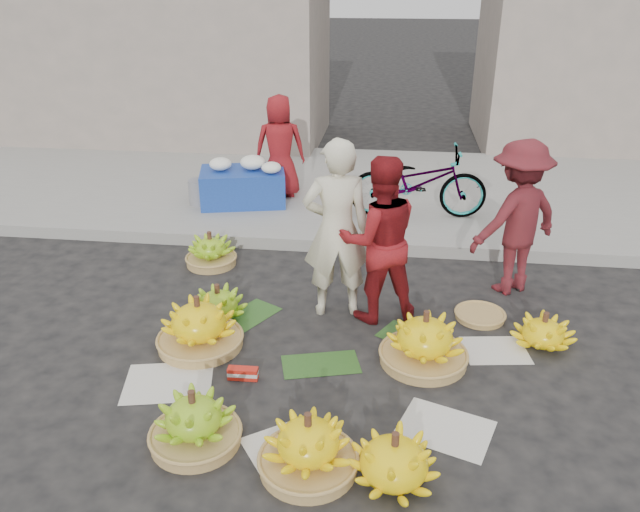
# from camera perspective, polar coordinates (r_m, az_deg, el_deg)

# --- Properties ---
(ground) EXTENTS (80.00, 80.00, 0.00)m
(ground) POSITION_cam_1_polar(r_m,az_deg,el_deg) (5.52, 1.37, -8.79)
(ground) COLOR black
(ground) RESTS_ON ground
(curb) EXTENTS (40.00, 0.25, 0.15)m
(curb) POSITION_cam_1_polar(r_m,az_deg,el_deg) (7.42, 3.07, 1.09)
(curb) COLOR gray
(curb) RESTS_ON ground
(sidewalk) EXTENTS (40.00, 4.00, 0.12)m
(sidewalk) POSITION_cam_1_polar(r_m,az_deg,el_deg) (9.38, 4.01, 6.14)
(sidewalk) COLOR gray
(sidewalk) RESTS_ON ground
(building_left) EXTENTS (6.00, 3.00, 4.00)m
(building_left) POSITION_cam_1_polar(r_m,az_deg,el_deg) (12.63, -14.41, 19.32)
(building_left) COLOR gray
(building_left) RESTS_ON sidewalk
(building_right) EXTENTS (5.00, 3.00, 5.00)m
(building_right) POSITION_cam_1_polar(r_m,az_deg,el_deg) (12.95, 27.03, 19.90)
(building_right) COLOR gray
(building_right) RESTS_ON sidewalk
(newspaper_scatter) EXTENTS (3.20, 1.80, 0.00)m
(newspaper_scatter) POSITION_cam_1_polar(r_m,az_deg,el_deg) (4.88, 0.40, -13.94)
(newspaper_scatter) COLOR silver
(newspaper_scatter) RESTS_ON ground
(banana_leaves) EXTENTS (2.00, 1.00, 0.00)m
(banana_leaves) POSITION_cam_1_polar(r_m,az_deg,el_deg) (5.70, 0.56, -7.59)
(banana_leaves) COLOR #214B19
(banana_leaves) RESTS_ON ground
(banana_bunch_0) EXTENTS (0.84, 0.84, 0.50)m
(banana_bunch_0) POSITION_cam_1_polar(r_m,az_deg,el_deg) (5.59, -11.01, -6.17)
(banana_bunch_0) COLOR #A07B43
(banana_bunch_0) RESTS_ON ground
(banana_bunch_1) EXTENTS (0.63, 0.63, 0.44)m
(banana_bunch_1) POSITION_cam_1_polar(r_m,az_deg,el_deg) (4.58, -11.44, -14.58)
(banana_bunch_1) COLOR #A07B43
(banana_bunch_1) RESTS_ON ground
(banana_bunch_2) EXTENTS (0.76, 0.76, 0.45)m
(banana_bunch_2) POSITION_cam_1_polar(r_m,az_deg,el_deg) (4.30, -1.09, -16.93)
(banana_bunch_2) COLOR #A07B43
(banana_bunch_2) RESTS_ON ground
(banana_bunch_3) EXTENTS (0.80, 0.80, 0.39)m
(banana_bunch_3) POSITION_cam_1_polar(r_m,az_deg,el_deg) (4.26, 6.79, -18.02)
(banana_bunch_3) COLOR yellow
(banana_bunch_3) RESTS_ON ground
(banana_bunch_4) EXTENTS (0.85, 0.85, 0.49)m
(banana_bunch_4) POSITION_cam_1_polar(r_m,az_deg,el_deg) (5.36, 9.54, -7.59)
(banana_bunch_4) COLOR #A07B43
(banana_bunch_4) RESTS_ON ground
(banana_bunch_5) EXTENTS (0.64, 0.64, 0.33)m
(banana_bunch_5) POSITION_cam_1_polar(r_m,az_deg,el_deg) (5.89, 19.75, -6.48)
(banana_bunch_5) COLOR yellow
(banana_bunch_5) RESTS_ON ground
(banana_bunch_6) EXTENTS (0.65, 0.65, 0.34)m
(banana_bunch_6) POSITION_cam_1_polar(r_m,az_deg,el_deg) (6.07, -9.31, -4.20)
(banana_bunch_6) COLOR #70B019
(banana_bunch_6) RESTS_ON ground
(banana_bunch_7) EXTENTS (0.57, 0.57, 0.40)m
(banana_bunch_7) POSITION_cam_1_polar(r_m,az_deg,el_deg) (7.12, -9.97, 0.45)
(banana_bunch_7) COLOR #A07B43
(banana_bunch_7) RESTS_ON ground
(basket_spare) EXTENTS (0.51, 0.51, 0.05)m
(basket_spare) POSITION_cam_1_polar(r_m,az_deg,el_deg) (6.20, 14.41, -5.30)
(basket_spare) COLOR #A07B43
(basket_spare) RESTS_ON ground
(incense_stack) EXTENTS (0.25, 0.09, 0.10)m
(incense_stack) POSITION_cam_1_polar(r_m,az_deg,el_deg) (5.21, -7.06, -10.58)
(incense_stack) COLOR red
(incense_stack) RESTS_ON ground
(vendor_cream) EXTENTS (0.70, 0.53, 1.73)m
(vendor_cream) POSITION_cam_1_polar(r_m,az_deg,el_deg) (5.76, 1.51, 2.44)
(vendor_cream) COLOR beige
(vendor_cream) RESTS_ON ground
(vendor_red) EXTENTS (0.91, 0.79, 1.59)m
(vendor_red) POSITION_cam_1_polar(r_m,az_deg,el_deg) (5.73, 5.41, 1.47)
(vendor_red) COLOR maroon
(vendor_red) RESTS_ON ground
(man_striped) EXTENTS (1.18, 1.06, 1.59)m
(man_striped) POSITION_cam_1_polar(r_m,az_deg,el_deg) (6.52, 17.56, 3.33)
(man_striped) COLOR maroon
(man_striped) RESTS_ON ground
(flower_table) EXTENTS (1.25, 0.93, 0.65)m
(flower_table) POSITION_cam_1_polar(r_m,az_deg,el_deg) (8.58, -7.02, 6.53)
(flower_table) COLOR navy
(flower_table) RESTS_ON sidewalk
(grey_bucket) EXTENTS (0.30, 0.30, 0.34)m
(grey_bucket) POSITION_cam_1_polar(r_m,az_deg,el_deg) (8.67, -10.93, 5.76)
(grey_bucket) COLOR slate
(grey_bucket) RESTS_ON sidewalk
(flower_vendor) EXTENTS (0.76, 0.57, 1.41)m
(flower_vendor) POSITION_cam_1_polar(r_m,az_deg,el_deg) (8.72, -3.69, 9.96)
(flower_vendor) COLOR maroon
(flower_vendor) RESTS_ON sidewalk
(bicycle) EXTENTS (0.70, 1.77, 0.91)m
(bicycle) POSITION_cam_1_polar(r_m,az_deg,el_deg) (8.10, 8.97, 6.69)
(bicycle) COLOR gray
(bicycle) RESTS_ON sidewalk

